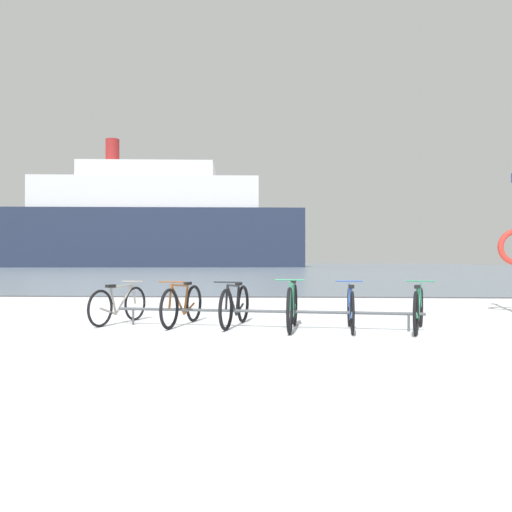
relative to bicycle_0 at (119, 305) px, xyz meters
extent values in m
cube|color=white|center=(1.63, -4.75, -0.38)|extent=(80.00, 22.00, 0.08)
cube|color=slate|center=(1.63, 61.25, -0.38)|extent=(80.00, 110.00, 0.08)
cube|color=#47474C|center=(1.63, 6.25, -0.36)|extent=(80.00, 0.50, 0.05)
cylinder|color=#4C5156|center=(2.62, -0.44, -0.06)|extent=(5.15, 0.71, 0.05)
cylinder|color=#4C5156|center=(0.30, -0.14, -0.20)|extent=(0.04, 0.04, 0.28)
cylinder|color=#4C5156|center=(4.93, -0.74, -0.20)|extent=(0.04, 0.04, 0.28)
torus|color=black|center=(0.16, 0.46, -0.02)|extent=(0.25, 0.62, 0.64)
torus|color=black|center=(-0.17, -0.47, -0.02)|extent=(0.25, 0.62, 0.64)
cylinder|color=gray|center=(0.06, 0.16, 0.09)|extent=(0.21, 0.50, 0.54)
cylinder|color=gray|center=(-0.05, -0.14, 0.07)|extent=(0.09, 0.18, 0.48)
cylinder|color=gray|center=(0.03, 0.09, 0.33)|extent=(0.25, 0.62, 0.08)
cylinder|color=gray|center=(-0.10, -0.27, -0.09)|extent=(0.18, 0.42, 0.18)
cylinder|color=gray|center=(0.15, 0.43, 0.16)|extent=(0.07, 0.12, 0.38)
cube|color=black|center=(-0.08, -0.21, 0.34)|extent=(0.14, 0.22, 0.05)
cylinder|color=gray|center=(0.14, 0.39, 0.40)|extent=(0.44, 0.18, 0.02)
torus|color=black|center=(1.06, -0.69, 0.00)|extent=(0.20, 0.67, 0.67)
torus|color=black|center=(1.30, 0.32, 0.00)|extent=(0.20, 0.67, 0.67)
cylinder|color=brown|center=(1.14, -0.36, 0.11)|extent=(0.16, 0.54, 0.56)
cylinder|color=brown|center=(1.22, -0.03, 0.09)|extent=(0.08, 0.19, 0.50)
cylinder|color=brown|center=(1.16, -0.29, 0.36)|extent=(0.19, 0.67, 0.08)
cylinder|color=brown|center=(1.25, 0.11, -0.08)|extent=(0.14, 0.45, 0.19)
cylinder|color=brown|center=(1.07, -0.65, 0.19)|extent=(0.06, 0.12, 0.40)
cube|color=black|center=(1.23, 0.04, 0.38)|extent=(0.12, 0.21, 0.05)
cylinder|color=brown|center=(1.08, -0.62, 0.43)|extent=(0.45, 0.13, 0.02)
torus|color=black|center=(2.00, -0.77, 0.00)|extent=(0.19, 0.67, 0.68)
torus|color=black|center=(2.21, 0.25, 0.00)|extent=(0.19, 0.67, 0.68)
cylinder|color=#1E2328|center=(2.07, -0.44, 0.12)|extent=(0.14, 0.54, 0.57)
cylinder|color=#1E2328|center=(2.14, -0.11, 0.09)|extent=(0.07, 0.19, 0.50)
cylinder|color=#1E2328|center=(2.09, -0.36, 0.36)|extent=(0.17, 0.67, 0.08)
cylinder|color=#1E2328|center=(2.17, 0.03, -0.08)|extent=(0.12, 0.45, 0.19)
cylinder|color=#1E2328|center=(2.01, -0.73, 0.19)|extent=(0.06, 0.12, 0.40)
cube|color=black|center=(2.15, -0.03, 0.38)|extent=(0.12, 0.21, 0.05)
cylinder|color=#1E2328|center=(2.02, -0.69, 0.44)|extent=(0.46, 0.11, 0.02)
torus|color=black|center=(3.02, -1.10, 0.02)|extent=(0.13, 0.72, 0.72)
torus|color=black|center=(3.13, -0.09, 0.02)|extent=(0.13, 0.72, 0.72)
cylinder|color=#2D8C60|center=(3.06, -0.77, 0.15)|extent=(0.09, 0.54, 0.61)
cylinder|color=#2D8C60|center=(3.10, -0.45, 0.12)|extent=(0.06, 0.19, 0.54)
cylinder|color=#2D8C60|center=(3.07, -0.70, 0.41)|extent=(0.11, 0.66, 0.09)
cylinder|color=#2D8C60|center=(3.11, -0.31, -0.06)|extent=(0.08, 0.45, 0.20)
cylinder|color=#2D8C60|center=(3.03, -1.06, 0.23)|extent=(0.05, 0.11, 0.43)
cube|color=black|center=(3.10, -0.37, 0.43)|extent=(0.10, 0.21, 0.05)
cylinder|color=#2D8C60|center=(3.03, -1.03, 0.49)|extent=(0.46, 0.07, 0.02)
torus|color=black|center=(4.07, -0.16, -0.01)|extent=(0.10, 0.67, 0.67)
torus|color=black|center=(3.98, -1.12, -0.01)|extent=(0.10, 0.67, 0.67)
cylinder|color=#3359B2|center=(4.04, -0.47, 0.12)|extent=(0.08, 0.51, 0.57)
cylinder|color=#3359B2|center=(4.01, -0.79, 0.09)|extent=(0.05, 0.18, 0.51)
cylinder|color=#3359B2|center=(4.03, -0.54, 0.36)|extent=(0.09, 0.63, 0.08)
cylinder|color=#3359B2|center=(4.00, -0.92, -0.08)|extent=(0.07, 0.42, 0.18)
cylinder|color=#3359B2|center=(4.06, -0.20, 0.19)|extent=(0.05, 0.11, 0.40)
cube|color=black|center=(4.00, -0.86, 0.38)|extent=(0.10, 0.21, 0.05)
cylinder|color=#3359B2|center=(4.06, -0.23, 0.44)|extent=(0.46, 0.07, 0.02)
torus|color=black|center=(5.28, -0.16, 0.00)|extent=(0.27, 0.65, 0.67)
torus|color=black|center=(4.92, -1.19, 0.00)|extent=(0.27, 0.65, 0.67)
cylinder|color=#2D8C60|center=(5.16, -0.49, 0.12)|extent=(0.22, 0.55, 0.57)
cylinder|color=#2D8C60|center=(5.05, -0.83, 0.09)|extent=(0.10, 0.20, 0.51)
cylinder|color=#2D8C60|center=(5.14, -0.57, 0.37)|extent=(0.27, 0.68, 0.08)
cylinder|color=#2D8C60|center=(5.00, -0.97, -0.08)|extent=(0.19, 0.46, 0.19)
cylinder|color=#2D8C60|center=(5.27, -0.20, 0.19)|extent=(0.07, 0.12, 0.40)
cube|color=black|center=(5.02, -0.90, 0.38)|extent=(0.14, 0.22, 0.05)
cylinder|color=#2D8C60|center=(5.26, -0.24, 0.44)|extent=(0.44, 0.18, 0.02)
cube|color=#232D47|center=(-15.11, 63.99, 3.80)|extent=(43.67, 14.26, 8.28)
cube|color=white|center=(-16.19, 63.91, 10.22)|extent=(32.83, 11.80, 4.55)
cube|color=white|center=(-16.19, 63.91, 13.65)|extent=(19.86, 9.18, 2.32)
cylinder|color=#A52626|center=(-21.54, 63.51, 16.68)|extent=(1.99, 1.99, 3.73)
camera|label=1|loc=(2.83, -8.74, 0.82)|focal=34.81mm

